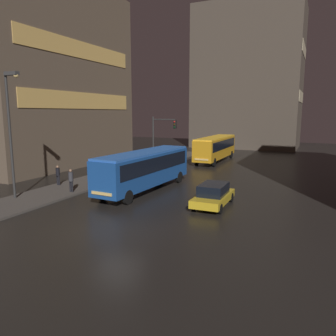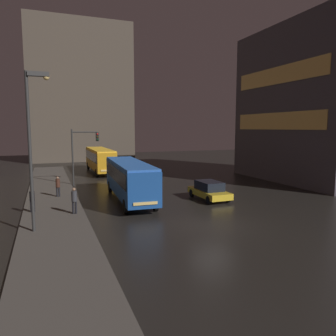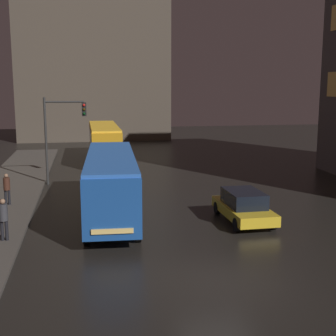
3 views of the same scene
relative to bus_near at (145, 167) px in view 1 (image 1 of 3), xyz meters
name	(u,v)px [view 1 (image 1 of 3)]	position (x,y,z in m)	size (l,w,h in m)	color
ground_plane	(118,230)	(3.04, -8.54, -1.95)	(120.00, 120.00, 0.00)	black
sidewalk_left	(96,180)	(-5.96, 1.46, -1.87)	(4.00, 48.00, 0.15)	#47423D
building_left_tower	(48,76)	(-16.91, 7.45, 8.44)	(10.07, 21.01, 20.77)	brown
building_far_backdrop	(248,79)	(0.09, 38.44, 10.23)	(18.07, 12.00, 24.35)	#4C4238
bus_near	(145,167)	(0.00, 0.00, 0.00)	(2.91, 10.95, 3.16)	#194793
bus_far	(215,146)	(0.43, 17.85, -0.01)	(2.43, 10.99, 3.15)	orange
car_taxi	(213,195)	(6.26, -1.96, -1.18)	(1.99, 4.45, 1.52)	gold
pedestrian_near	(109,167)	(-5.46, 2.87, -0.80)	(0.49, 0.49, 1.71)	black
pedestrian_mid	(71,179)	(-4.64, -3.35, -0.75)	(0.49, 0.49, 1.78)	black
pedestrian_far	(58,174)	(-7.31, -1.90, -0.84)	(0.39, 0.39, 1.67)	black
traffic_light_main	(161,135)	(-2.79, 8.66, 1.94)	(2.77, 0.35, 5.78)	#2D2D2D
street_lamp_sidewalk	(11,118)	(-6.89, -6.44, 3.89)	(1.25, 0.36, 8.77)	#2D2D2D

